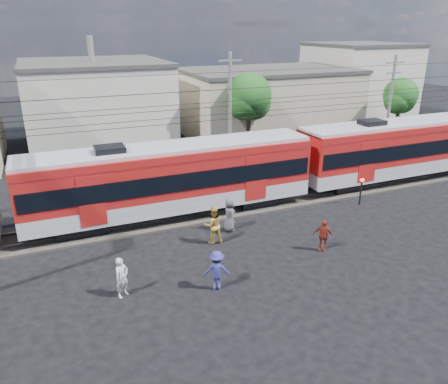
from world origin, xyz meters
The scene contains 21 objects.
ground centered at (0.00, 0.00, 0.00)m, with size 120.00×120.00×0.00m, color black.
track_bed centered at (0.00, 8.00, 0.06)m, with size 70.00×3.40×0.12m, color #2D2823.
rail_near centered at (0.00, 7.25, 0.18)m, with size 70.00×0.12×0.12m, color #59544C.
rail_far centered at (0.00, 8.75, 0.18)m, with size 70.00×0.12×0.12m, color #59544C.
commuter_train centered at (-0.35, 8.00, 2.40)m, with size 50.30×3.08×4.17m.
catenary centered at (-8.65, 8.00, 5.14)m, with size 70.00×9.30×7.52m.
building_midwest centered at (-2.00, 27.00, 3.66)m, with size 12.24×12.24×7.30m.
building_mideast centered at (14.00, 24.00, 3.16)m, with size 16.32×10.20×6.30m.
building_east centered at (28.00, 28.00, 4.16)m, with size 10.20×10.20×8.30m.
utility_pole_mid centered at (6.00, 15.00, 4.53)m, with size 1.80×0.24×8.50m.
utility_pole_east centered at (20.00, 14.00, 4.28)m, with size 1.80×0.24×8.00m.
tree_near centered at (9.19, 18.09, 4.66)m, with size 3.82×3.64×6.72m.
tree_far centered at (24.19, 17.09, 3.99)m, with size 3.36×3.12×5.76m.
pedestrian_a centered at (-4.66, 1.24, 0.85)m, with size 0.62×0.41×1.71m, color silver.
pedestrian_b centered at (0.39, 4.12, 0.98)m, with size 0.95×0.74×1.96m, color #B89039.
pedestrian_c centered at (-0.98, 0.24, 0.87)m, with size 1.13×0.65×1.74m, color navy.
pedestrian_d centered at (4.95, 1.32, 0.80)m, with size 0.94×0.39×1.61m, color maroon.
pedestrian_e centered at (1.67, 5.07, 0.91)m, with size 0.89×0.58×1.82m, color #454549.
car_silver centered at (21.75, 12.33, 0.65)m, with size 1.53×3.80×1.29m, color silver.
car_white centered at (25.17, 13.67, 0.73)m, with size 1.56×4.46×1.47m, color silver.
crossing_signal centered at (10.43, 5.31, 1.21)m, with size 0.25×0.25×1.75m.
Camera 1 is at (-6.70, -14.17, 10.29)m, focal length 35.00 mm.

